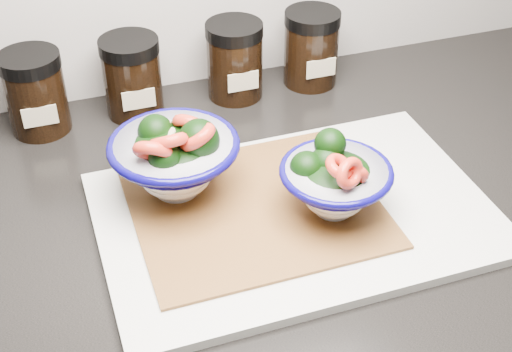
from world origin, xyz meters
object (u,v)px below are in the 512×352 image
object	(u,v)px
bowl_right	(334,181)
spice_jar_d	(311,48)
spice_jar_b	(132,77)
bowl_left	(175,157)
spice_jar_c	(235,60)
cutting_board	(295,214)
spice_jar_a	(35,93)

from	to	relation	value
bowl_right	spice_jar_d	distance (m)	0.32
bowl_right	spice_jar_b	size ratio (longest dim) A/B	1.13
bowl_left	spice_jar_c	size ratio (longest dim) A/B	1.35
bowl_right	cutting_board	bearing A→B (deg)	158.96
spice_jar_a	spice_jar_c	distance (m)	0.28
bowl_left	spice_jar_a	size ratio (longest dim) A/B	1.35
spice_jar_a	spice_jar_b	world-z (taller)	same
cutting_board	spice_jar_b	distance (m)	0.32
spice_jar_b	spice_jar_d	distance (m)	0.27
bowl_left	spice_jar_b	xyz separation A→B (m)	(-0.01, 0.21, -0.01)
spice_jar_a	bowl_right	bearing A→B (deg)	-45.66
cutting_board	spice_jar_c	bearing A→B (deg)	86.08
spice_jar_b	spice_jar_d	size ratio (longest dim) A/B	1.00
bowl_left	spice_jar_b	bearing A→B (deg)	92.32
cutting_board	spice_jar_b	size ratio (longest dim) A/B	3.98
cutting_board	spice_jar_a	xyz separation A→B (m)	(-0.26, 0.29, 0.05)
spice_jar_d	bowl_right	bearing A→B (deg)	-107.92
spice_jar_b	bowl_left	bearing A→B (deg)	-87.68
cutting_board	spice_jar_d	distance (m)	0.33
bowl_right	spice_jar_b	distance (m)	0.35
bowl_left	bowl_right	bearing A→B (deg)	-29.81
spice_jar_d	spice_jar_a	bearing A→B (deg)	180.00
spice_jar_a	spice_jar_d	xyz separation A→B (m)	(0.40, 0.00, 0.00)
cutting_board	bowl_right	bearing A→B (deg)	-21.04
spice_jar_d	bowl_left	bearing A→B (deg)	-140.32
cutting_board	spice_jar_c	size ratio (longest dim) A/B	3.98
spice_jar_b	spice_jar_c	bearing A→B (deg)	0.00
spice_jar_a	cutting_board	bearing A→B (deg)	-48.27
spice_jar_b	spice_jar_c	size ratio (longest dim) A/B	1.00
spice_jar_a	spice_jar_d	size ratio (longest dim) A/B	1.00
bowl_right	spice_jar_a	xyz separation A→B (m)	(-0.30, 0.31, 0.00)
spice_jar_c	cutting_board	bearing A→B (deg)	-93.92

